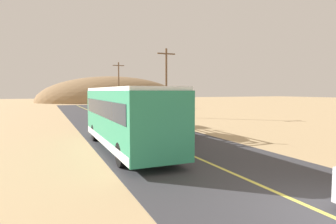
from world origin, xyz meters
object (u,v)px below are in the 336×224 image
(power_pole_mid, at_px, (166,81))
(power_pole_far, at_px, (119,83))
(bus, at_px, (126,116))
(boulder_near_shoulder, at_px, (183,109))
(livestock_truck, at_px, (141,106))
(car_far, at_px, (124,109))

(power_pole_mid, bearing_deg, power_pole_far, 90.00)
(bus, distance_m, boulder_near_shoulder, 28.24)
(power_pole_mid, bearing_deg, livestock_truck, -125.45)
(bus, xyz_separation_m, car_far, (3.98, 15.55, -0.66))
(livestock_truck, bearing_deg, bus, -113.26)
(power_pole_far, bearing_deg, boulder_near_shoulder, -67.57)
(bus, height_order, boulder_near_shoulder, bus)
(livestock_truck, height_order, power_pole_far, power_pole_far)
(livestock_truck, relative_size, power_pole_far, 1.15)
(livestock_truck, height_order, power_pole_mid, power_pole_mid)
(car_far, relative_size, power_pole_mid, 0.58)
(power_pole_mid, relative_size, power_pole_far, 0.94)
(livestock_truck, relative_size, bus, 0.97)
(power_pole_far, bearing_deg, livestock_truck, -100.57)
(power_pole_far, bearing_deg, power_pole_mid, -90.00)
(boulder_near_shoulder, bearing_deg, bus, -122.82)
(power_pole_mid, bearing_deg, car_far, -175.88)
(livestock_truck, xyz_separation_m, car_far, (0.61, 7.70, -0.70))
(car_far, xyz_separation_m, boulder_near_shoulder, (11.30, 8.15, -0.80))
(car_far, relative_size, power_pole_far, 0.55)
(bus, height_order, power_pole_mid, power_pole_mid)
(bus, bearing_deg, boulder_near_shoulder, 57.18)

